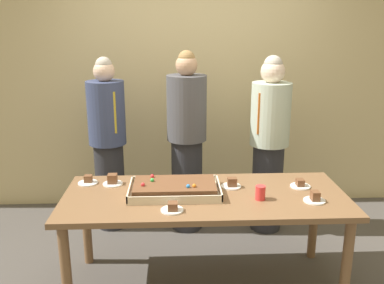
# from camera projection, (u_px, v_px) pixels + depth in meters

# --- Properties ---
(ground_plane) EXTENTS (12.00, 12.00, 0.00)m
(ground_plane) POSITION_uv_depth(u_px,v_px,m) (204.00, 283.00, 3.21)
(ground_plane) COLOR #4C4742
(interior_back_panel) EXTENTS (8.00, 0.12, 3.00)m
(interior_back_panel) POSITION_uv_depth(u_px,v_px,m) (194.00, 65.00, 4.34)
(interior_back_panel) COLOR #CCB784
(interior_back_panel) RESTS_ON ground_plane
(party_table) EXTENTS (2.03, 0.84, 0.73)m
(party_table) POSITION_uv_depth(u_px,v_px,m) (205.00, 205.00, 3.03)
(party_table) COLOR brown
(party_table) RESTS_ON ground_plane
(sheet_cake) EXTENTS (0.65, 0.40, 0.11)m
(sheet_cake) POSITION_uv_depth(u_px,v_px,m) (175.00, 188.00, 3.02)
(sheet_cake) COLOR beige
(sheet_cake) RESTS_ON party_table
(plated_slice_near_left) EXTENTS (0.15, 0.15, 0.07)m
(plated_slice_near_left) POSITION_uv_depth(u_px,v_px,m) (315.00, 198.00, 2.88)
(plated_slice_near_left) COLOR white
(plated_slice_near_left) RESTS_ON party_table
(plated_slice_near_right) EXTENTS (0.15, 0.15, 0.06)m
(plated_slice_near_right) POSITION_uv_depth(u_px,v_px,m) (88.00, 181.00, 3.21)
(plated_slice_near_right) COLOR white
(plated_slice_near_right) RESTS_ON party_table
(plated_slice_far_left) EXTENTS (0.15, 0.15, 0.06)m
(plated_slice_far_left) POSITION_uv_depth(u_px,v_px,m) (300.00, 185.00, 3.14)
(plated_slice_far_left) COLOR white
(plated_slice_far_left) RESTS_ON party_table
(plated_slice_far_right) EXTENTS (0.15, 0.15, 0.07)m
(plated_slice_far_right) POSITION_uv_depth(u_px,v_px,m) (232.00, 184.00, 3.14)
(plated_slice_far_right) COLOR white
(plated_slice_far_right) RESTS_ON party_table
(plated_slice_center_front) EXTENTS (0.15, 0.15, 0.08)m
(plated_slice_center_front) POSITION_uv_depth(u_px,v_px,m) (113.00, 181.00, 3.19)
(plated_slice_center_front) COLOR white
(plated_slice_center_front) RESTS_ON party_table
(plated_slice_center_back) EXTENTS (0.15, 0.15, 0.06)m
(plated_slice_center_back) POSITION_uv_depth(u_px,v_px,m) (172.00, 208.00, 2.74)
(plated_slice_center_back) COLOR white
(plated_slice_center_back) RESTS_ON party_table
(drink_cup_nearest) EXTENTS (0.07, 0.07, 0.10)m
(drink_cup_nearest) POSITION_uv_depth(u_px,v_px,m) (260.00, 193.00, 2.91)
(drink_cup_nearest) COLOR red
(drink_cup_nearest) RESTS_ON party_table
(person_serving_front) EXTENTS (0.34, 0.34, 1.63)m
(person_serving_front) POSITION_uv_depth(u_px,v_px,m) (108.00, 143.00, 3.90)
(person_serving_front) COLOR #28282D
(person_serving_front) RESTS_ON ground_plane
(person_green_shirt_behind) EXTENTS (0.36, 0.36, 1.65)m
(person_green_shirt_behind) POSITION_uv_depth(u_px,v_px,m) (269.00, 143.00, 3.85)
(person_green_shirt_behind) COLOR #28282D
(person_green_shirt_behind) RESTS_ON ground_plane
(person_striped_tie_right) EXTENTS (0.36, 0.36, 1.69)m
(person_striped_tie_right) POSITION_uv_depth(u_px,v_px,m) (187.00, 141.00, 3.86)
(person_striped_tie_right) COLOR #28282D
(person_striped_tie_right) RESTS_ON ground_plane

